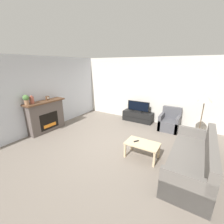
{
  "coord_description": "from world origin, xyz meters",
  "views": [
    {
      "loc": [
        2.19,
        -3.45,
        2.41
      ],
      "look_at": [
        -0.35,
        0.73,
        0.85
      ],
      "focal_mm": 24.0,
      "sensor_mm": 36.0,
      "label": 1
    }
  ],
  "objects_px": {
    "mantel_clock": "(47,98)",
    "couch": "(193,161)",
    "tv": "(138,107)",
    "armchair": "(170,122)",
    "fireplace": "(46,116)",
    "tv_stand": "(138,116)",
    "remote": "(136,141)",
    "floor_lamp": "(205,101)",
    "potted_plant": "(26,99)",
    "coffee_table": "(142,145)",
    "mantel_vase_left": "(32,100)"
  },
  "relations": [
    {
      "from": "tv",
      "to": "mantel_vase_left",
      "type": "bearing_deg",
      "value": -128.92
    },
    {
      "from": "mantel_vase_left",
      "to": "tv_stand",
      "type": "height_order",
      "value": "mantel_vase_left"
    },
    {
      "from": "tv_stand",
      "to": "couch",
      "type": "height_order",
      "value": "couch"
    },
    {
      "from": "fireplace",
      "to": "floor_lamp",
      "type": "relative_size",
      "value": 0.92
    },
    {
      "from": "mantel_vase_left",
      "to": "floor_lamp",
      "type": "bearing_deg",
      "value": 24.1
    },
    {
      "from": "potted_plant",
      "to": "coffee_table",
      "type": "relative_size",
      "value": 0.38
    },
    {
      "from": "tv",
      "to": "armchair",
      "type": "bearing_deg",
      "value": -7.67
    },
    {
      "from": "fireplace",
      "to": "tv_stand",
      "type": "xyz_separation_m",
      "value": [
        2.56,
        2.71,
        -0.37
      ]
    },
    {
      "from": "fireplace",
      "to": "potted_plant",
      "type": "bearing_deg",
      "value": -88.46
    },
    {
      "from": "tv",
      "to": "armchair",
      "type": "height_order",
      "value": "tv"
    },
    {
      "from": "mantel_clock",
      "to": "couch",
      "type": "height_order",
      "value": "mantel_clock"
    },
    {
      "from": "fireplace",
      "to": "mantel_vase_left",
      "type": "xyz_separation_m",
      "value": [
        0.02,
        -0.44,
        0.7
      ]
    },
    {
      "from": "tv_stand",
      "to": "tv",
      "type": "xyz_separation_m",
      "value": [
        0.0,
        -0.0,
        0.43
      ]
    },
    {
      "from": "tv",
      "to": "remote",
      "type": "xyz_separation_m",
      "value": [
        0.95,
        -2.5,
        -0.21
      ]
    },
    {
      "from": "fireplace",
      "to": "floor_lamp",
      "type": "distance_m",
      "value": 5.28
    },
    {
      "from": "potted_plant",
      "to": "couch",
      "type": "bearing_deg",
      "value": 10.28
    },
    {
      "from": "coffee_table",
      "to": "fireplace",
      "type": "bearing_deg",
      "value": -176.79
    },
    {
      "from": "tv_stand",
      "to": "tv",
      "type": "relative_size",
      "value": 1.34
    },
    {
      "from": "tv",
      "to": "mantel_clock",
      "type": "bearing_deg",
      "value": -134.81
    },
    {
      "from": "potted_plant",
      "to": "remote",
      "type": "relative_size",
      "value": 2.24
    },
    {
      "from": "remote",
      "to": "floor_lamp",
      "type": "relative_size",
      "value": 0.09
    },
    {
      "from": "fireplace",
      "to": "mantel_vase_left",
      "type": "height_order",
      "value": "mantel_vase_left"
    },
    {
      "from": "potted_plant",
      "to": "floor_lamp",
      "type": "distance_m",
      "value": 5.45
    },
    {
      "from": "mantel_clock",
      "to": "tv_stand",
      "type": "bearing_deg",
      "value": 45.22
    },
    {
      "from": "tv",
      "to": "couch",
      "type": "relative_size",
      "value": 0.43
    },
    {
      "from": "mantel_clock",
      "to": "armchair",
      "type": "bearing_deg",
      "value": 31.23
    },
    {
      "from": "mantel_clock",
      "to": "armchair",
      "type": "xyz_separation_m",
      "value": [
        3.91,
        2.37,
        -0.95
      ]
    },
    {
      "from": "mantel_vase_left",
      "to": "tv",
      "type": "height_order",
      "value": "mantel_vase_left"
    },
    {
      "from": "fireplace",
      "to": "tv",
      "type": "relative_size",
      "value": 1.52
    },
    {
      "from": "remote",
      "to": "fireplace",
      "type": "bearing_deg",
      "value": -143.65
    },
    {
      "from": "tv",
      "to": "armchair",
      "type": "distance_m",
      "value": 1.43
    },
    {
      "from": "mantel_vase_left",
      "to": "coffee_table",
      "type": "xyz_separation_m",
      "value": [
        3.66,
        0.65,
        -0.92
      ]
    },
    {
      "from": "tv",
      "to": "floor_lamp",
      "type": "distance_m",
      "value": 2.66
    },
    {
      "from": "fireplace",
      "to": "tv",
      "type": "bearing_deg",
      "value": 46.6
    },
    {
      "from": "coffee_table",
      "to": "floor_lamp",
      "type": "height_order",
      "value": "floor_lamp"
    },
    {
      "from": "mantel_vase_left",
      "to": "armchair",
      "type": "relative_size",
      "value": 0.33
    },
    {
      "from": "tv",
      "to": "couch",
      "type": "bearing_deg",
      "value": -46.52
    },
    {
      "from": "couch",
      "to": "tv",
      "type": "bearing_deg",
      "value": 133.48
    },
    {
      "from": "tv_stand",
      "to": "coffee_table",
      "type": "relative_size",
      "value": 1.5
    },
    {
      "from": "couch",
      "to": "floor_lamp",
      "type": "distance_m",
      "value": 1.86
    },
    {
      "from": "potted_plant",
      "to": "armchair",
      "type": "bearing_deg",
      "value": 38.79
    },
    {
      "from": "couch",
      "to": "potted_plant",
      "type": "bearing_deg",
      "value": -169.72
    },
    {
      "from": "fireplace",
      "to": "coffee_table",
      "type": "distance_m",
      "value": 3.69
    },
    {
      "from": "couch",
      "to": "floor_lamp",
      "type": "xyz_separation_m",
      "value": [
        0.04,
        1.49,
        1.11
      ]
    },
    {
      "from": "couch",
      "to": "floor_lamp",
      "type": "relative_size",
      "value": 1.42
    },
    {
      "from": "mantel_vase_left",
      "to": "couch",
      "type": "distance_m",
      "value": 5.01
    },
    {
      "from": "armchair",
      "to": "couch",
      "type": "distance_m",
      "value": 2.45
    },
    {
      "from": "tv_stand",
      "to": "floor_lamp",
      "type": "distance_m",
      "value": 2.81
    },
    {
      "from": "mantel_vase_left",
      "to": "couch",
      "type": "xyz_separation_m",
      "value": [
        4.86,
        0.7,
        -0.99
      ]
    },
    {
      "from": "fireplace",
      "to": "potted_plant",
      "type": "xyz_separation_m",
      "value": [
        0.02,
        -0.63,
        0.76
      ]
    }
  ]
}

